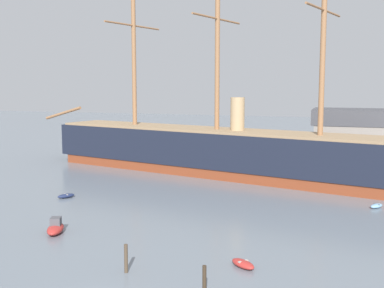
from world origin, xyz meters
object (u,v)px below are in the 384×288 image
object	(u,v)px
tall_ship	(217,151)
dinghy_mid_left	(66,196)
motorboat_foreground_left	(56,228)
dinghy_foreground_right	(243,264)
dinghy_alongside_stern	(376,206)
motorboat_distant_centre	(265,161)
mooring_piling_left_pair	(204,281)
mooring_piling_nearest	(126,258)

from	to	relation	value
tall_ship	dinghy_mid_left	world-z (taller)	tall_ship
motorboat_foreground_left	dinghy_foreground_right	world-z (taller)	motorboat_foreground_left
dinghy_alongside_stern	motorboat_distant_centre	bearing A→B (deg)	122.89
tall_ship	dinghy_foreground_right	world-z (taller)	tall_ship
dinghy_foreground_right	mooring_piling_left_pair	xyz separation A→B (m)	(-1.44, -6.38, 0.85)
dinghy_foreground_right	mooring_piling_nearest	xyz separation A→B (m)	(-8.76, -4.06, 0.87)
dinghy_mid_left	mooring_piling_left_pair	xyz separation A→B (m)	(26.42, -23.34, 0.87)
dinghy_alongside_stern	motorboat_distant_centre	size ratio (longest dim) A/B	0.74
tall_ship	motorboat_distant_centre	size ratio (longest dim) A/B	24.13
tall_ship	motorboat_foreground_left	xyz separation A→B (m)	(-6.98, -36.69, -3.47)
dinghy_foreground_right	dinghy_alongside_stern	bearing A→B (deg)	64.94
dinghy_foreground_right	motorboat_distant_centre	xyz separation A→B (m)	(-7.41, 53.45, 0.13)
dinghy_foreground_right	dinghy_alongside_stern	world-z (taller)	dinghy_foreground_right
motorboat_foreground_left	dinghy_foreground_right	distance (m)	20.54
motorboat_foreground_left	mooring_piling_nearest	distance (m)	13.66
motorboat_distant_centre	mooring_piling_left_pair	size ratio (longest dim) A/B	1.36
dinghy_foreground_right	mooring_piling_left_pair	distance (m)	6.59
motorboat_distant_centre	dinghy_alongside_stern	bearing A→B (deg)	-57.11
tall_ship	dinghy_foreground_right	bearing A→B (deg)	-71.58
motorboat_foreground_left	dinghy_alongside_stern	xyz separation A→B (m)	(31.68, 21.13, -0.29)
dinghy_mid_left	dinghy_alongside_stern	world-z (taller)	dinghy_mid_left
motorboat_foreground_left	dinghy_foreground_right	xyz separation A→B (m)	(20.29, -3.24, -0.24)
motorboat_distant_centre	tall_ship	bearing A→B (deg)	-113.54
motorboat_foreground_left	mooring_piling_nearest	size ratio (longest dim) A/B	1.71
dinghy_mid_left	motorboat_distant_centre	distance (m)	41.82
mooring_piling_nearest	motorboat_foreground_left	bearing A→B (deg)	147.63
motorboat_foreground_left	mooring_piling_nearest	bearing A→B (deg)	-32.37
motorboat_distant_centre	mooring_piling_left_pair	bearing A→B (deg)	-84.30
motorboat_distant_centre	motorboat_foreground_left	bearing A→B (deg)	-104.38
tall_ship	motorboat_foreground_left	distance (m)	37.51
mooring_piling_left_pair	dinghy_alongside_stern	bearing A→B (deg)	67.35
tall_ship	dinghy_alongside_stern	distance (m)	29.43
mooring_piling_left_pair	dinghy_mid_left	bearing A→B (deg)	138.54
dinghy_foreground_right	motorboat_distant_centre	world-z (taller)	motorboat_distant_centre
dinghy_alongside_stern	dinghy_mid_left	bearing A→B (deg)	-169.32
motorboat_foreground_left	mooring_piling_left_pair	distance (m)	21.17
dinghy_alongside_stern	mooring_piling_left_pair	distance (m)	33.33
motorboat_foreground_left	motorboat_distant_centre	bearing A→B (deg)	75.62
motorboat_distant_centre	mooring_piling_nearest	size ratio (longest dim) A/B	1.33
motorboat_foreground_left	dinghy_foreground_right	bearing A→B (deg)	-9.09
dinghy_foreground_right	dinghy_mid_left	size ratio (longest dim) A/B	1.06
dinghy_mid_left	mooring_piling_left_pair	size ratio (longest dim) A/B	1.10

